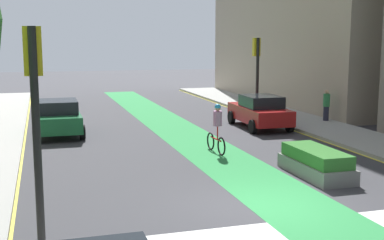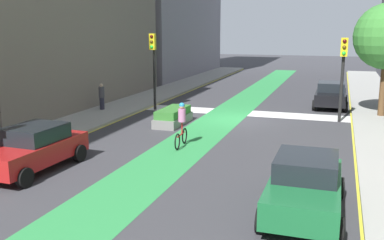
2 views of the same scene
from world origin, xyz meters
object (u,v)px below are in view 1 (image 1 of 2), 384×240
(traffic_signal_near_left, at_px, (35,95))
(traffic_signal_far_right, at_px, (257,63))
(car_red_right_far, at_px, (260,111))
(cyclist_in_lane, at_px, (217,127))
(pedestrian_sidewalk_right_a, at_px, (326,105))
(median_planter, at_px, (316,163))
(car_green_left_far, at_px, (59,117))

(traffic_signal_near_left, xyz_separation_m, traffic_signal_far_right, (10.99, 14.36, -0.09))
(traffic_signal_far_right, bearing_deg, traffic_signal_near_left, -127.45)
(car_red_right_far, relative_size, cyclist_in_lane, 2.29)
(traffic_signal_far_right, height_order, car_red_right_far, traffic_signal_far_right)
(pedestrian_sidewalk_right_a, bearing_deg, median_planter, -122.78)
(car_red_right_far, distance_m, cyclist_in_lane, 6.05)
(traffic_signal_near_left, bearing_deg, car_red_right_far, 49.61)
(pedestrian_sidewalk_right_a, height_order, median_planter, pedestrian_sidewalk_right_a)
(car_red_right_far, height_order, median_planter, car_red_right_far)
(traffic_signal_near_left, height_order, car_red_right_far, traffic_signal_near_left)
(car_green_left_far, height_order, cyclist_in_lane, cyclist_in_lane)
(car_red_right_far, relative_size, pedestrian_sidewalk_right_a, 2.73)
(car_red_right_far, bearing_deg, traffic_signal_far_right, 70.44)
(cyclist_in_lane, distance_m, pedestrian_sidewalk_right_a, 9.02)
(traffic_signal_near_left, height_order, median_planter, traffic_signal_near_left)
(traffic_signal_far_right, distance_m, median_planter, 11.70)
(cyclist_in_lane, height_order, pedestrian_sidewalk_right_a, cyclist_in_lane)
(cyclist_in_lane, height_order, median_planter, cyclist_in_lane)
(cyclist_in_lane, bearing_deg, car_green_left_far, 135.06)
(traffic_signal_near_left, relative_size, cyclist_in_lane, 2.38)
(traffic_signal_near_left, height_order, car_green_left_far, traffic_signal_near_left)
(car_red_right_far, xyz_separation_m, median_planter, (-1.94, -8.59, -0.40))
(car_green_left_far, height_order, car_red_right_far, same)
(car_red_right_far, bearing_deg, traffic_signal_near_left, -130.39)
(traffic_signal_near_left, bearing_deg, car_green_left_far, 86.34)
(traffic_signal_far_right, relative_size, median_planter, 1.47)
(traffic_signal_far_right, bearing_deg, median_planter, -104.29)
(traffic_signal_near_left, bearing_deg, pedestrian_sidewalk_right_a, 41.18)
(car_green_left_far, bearing_deg, traffic_signal_near_left, -93.66)
(traffic_signal_far_right, xyz_separation_m, median_planter, (-2.81, -11.05, -2.60))
(median_planter, bearing_deg, traffic_signal_far_right, 75.71)
(median_planter, bearing_deg, cyclist_in_lane, 115.74)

